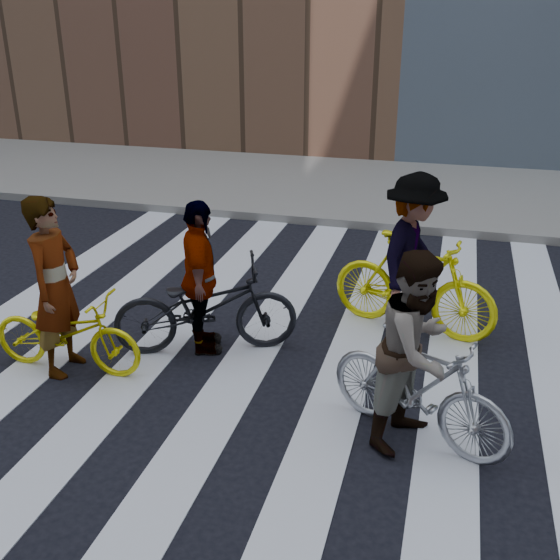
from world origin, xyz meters
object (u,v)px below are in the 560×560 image
at_px(bike_yellow_right, 414,284).
at_px(rider_left, 56,287).
at_px(rider_mid, 416,350).
at_px(rider_right, 412,255).
at_px(rider_rear, 200,278).
at_px(bike_yellow_left, 66,332).
at_px(bike_dark_rear, 206,307).
at_px(bike_silver_mid, 419,387).

distance_m(bike_yellow_right, rider_left, 4.04).
bearing_deg(rider_mid, rider_right, 30.81).
height_order(rider_left, rider_rear, rider_left).
height_order(bike_yellow_left, rider_mid, rider_mid).
height_order(bike_dark_rear, rider_right, rider_right).
bearing_deg(rider_mid, rider_left, 111.02).
height_order(bike_silver_mid, bike_yellow_right, bike_yellow_right).
relative_size(bike_yellow_left, rider_mid, 0.94).
relative_size(bike_yellow_left, bike_yellow_right, 0.84).
xyz_separation_m(rider_left, rider_right, (3.48, 1.92, 0.00)).
relative_size(bike_silver_mid, bike_yellow_right, 0.88).
bearing_deg(rider_mid, rider_rear, 91.53).
bearing_deg(bike_yellow_left, bike_silver_mid, -94.91).
height_order(bike_yellow_right, rider_right, rider_right).
bearing_deg(bike_yellow_right, bike_silver_mid, -159.00).
relative_size(bike_yellow_right, rider_right, 1.04).
bearing_deg(rider_rear, rider_right, -85.23).
bearing_deg(rider_right, rider_left, 134.04).
xyz_separation_m(bike_yellow_right, rider_right, (-0.05, 0.00, 0.36)).
xyz_separation_m(bike_yellow_left, bike_yellow_right, (3.48, 1.92, 0.16)).
relative_size(bike_silver_mid, rider_mid, 0.98).
xyz_separation_m(bike_yellow_left, rider_left, (-0.05, 0.00, 0.52)).
bearing_deg(bike_dark_rear, rider_left, 98.72).
xyz_separation_m(bike_silver_mid, rider_rear, (-2.48, 1.05, 0.35)).
xyz_separation_m(bike_silver_mid, bike_yellow_right, (-0.22, 2.18, 0.07)).
distance_m(bike_yellow_left, rider_rear, 1.53).
bearing_deg(bike_yellow_right, rider_rear, 131.66).
xyz_separation_m(bike_dark_rear, rider_mid, (2.38, -1.05, 0.37)).
distance_m(bike_dark_rear, rider_rear, 0.35).
xyz_separation_m(bike_yellow_right, rider_rear, (-2.26, -1.12, 0.28)).
bearing_deg(bike_yellow_right, bike_yellow_left, 134.04).
distance_m(bike_silver_mid, rider_right, 2.24).
height_order(bike_yellow_left, rider_rear, rider_rear).
bearing_deg(rider_left, rider_right, -62.09).
relative_size(rider_right, rider_rear, 1.10).
bearing_deg(rider_left, bike_dark_rear, -60.00).
bearing_deg(rider_left, bike_silver_mid, -94.86).
relative_size(bike_silver_mid, rider_right, 0.92).
bearing_deg(bike_dark_rear, bike_silver_mid, -135.68).
height_order(bike_dark_rear, rider_left, rider_left).
bearing_deg(rider_rear, bike_dark_rear, -112.22).
bearing_deg(rider_rear, rider_mid, -135.68).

